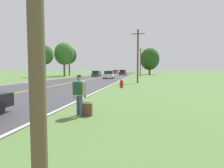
{
  "coord_description": "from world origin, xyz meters",
  "views": [
    {
      "loc": [
        10.34,
        -4.62,
        1.94
      ],
      "look_at": [
        8.04,
        9.56,
        0.87
      ],
      "focal_mm": 32.0,
      "sensor_mm": 36.0,
      "label": 1
    }
  ],
  "objects": [
    {
      "name": "tree_behind_sign",
      "position": [
        -10.43,
        45.26,
        5.93
      ],
      "size": [
        5.09,
        5.09,
        8.89
      ],
      "color": "brown",
      "rests_on": "ground"
    },
    {
      "name": "fire_hydrant",
      "position": [
        8.01,
        15.91,
        0.43
      ],
      "size": [
        0.47,
        0.31,
        0.85
      ],
      "color": "red",
      "rests_on": "ground"
    },
    {
      "name": "car_champagne_suv_horizon",
      "position": [
        -2.25,
        85.7,
        0.85
      ],
      "size": [
        1.94,
        4.3,
        1.59
      ],
      "rotation": [
        0.0,
        0.0,
        1.57
      ],
      "color": "black",
      "rests_on": "ground"
    },
    {
      "name": "suitcase",
      "position": [
        8.0,
        3.28,
        0.26
      ],
      "size": [
        0.46,
        0.2,
        0.57
      ],
      "rotation": [
        0.0,
        0.0,
        1.52
      ],
      "color": "brown",
      "rests_on": "ground"
    },
    {
      "name": "hitchhiker_person",
      "position": [
        7.7,
        3.19,
        1.05
      ],
      "size": [
        0.58,
        0.43,
        1.71
      ],
      "rotation": [
        0.0,
        0.0,
        1.52
      ],
      "color": "#475175",
      "rests_on": "ground"
    },
    {
      "name": "car_maroon_van_receding",
      "position": [
        3.48,
        59.95,
        0.91
      ],
      "size": [
        2.16,
        4.53,
        1.75
      ],
      "rotation": [
        0.0,
        0.0,
        -1.62
      ],
      "color": "black",
      "rests_on": "ground"
    },
    {
      "name": "car_dark_green_hatchback_mid_far",
      "position": [
        -1.9,
        45.74,
        0.82
      ],
      "size": [
        1.88,
        4.25,
        1.53
      ],
      "rotation": [
        0.0,
        0.0,
        1.6
      ],
      "color": "black",
      "rests_on": "ground"
    },
    {
      "name": "tree_left_verge",
      "position": [
        -11.86,
        52.41,
        6.04
      ],
      "size": [
        4.37,
        4.37,
        8.58
      ],
      "color": "brown",
      "rests_on": "ground"
    },
    {
      "name": "tree_mid_treeline",
      "position": [
        -13.52,
        40.76,
        5.37
      ],
      "size": [
        4.09,
        4.09,
        7.76
      ],
      "color": "brown",
      "rests_on": "ground"
    },
    {
      "name": "utility_pole_far",
      "position": [
        9.28,
        49.15,
        3.95
      ],
      "size": [
        1.8,
        0.24,
        7.59
      ],
      "color": "brown",
      "rests_on": "ground"
    },
    {
      "name": "utility_pole_midground",
      "position": [
        9.41,
        23.61,
        3.86
      ],
      "size": [
        1.8,
        0.24,
        7.42
      ],
      "color": "brown",
      "rests_on": "ground"
    },
    {
      "name": "car_white_sedan_mid_near",
      "position": [
        3.17,
        35.78,
        0.82
      ],
      "size": [
        1.94,
        3.93,
        1.6
      ],
      "rotation": [
        0.0,
        0.0,
        -1.56
      ],
      "color": "black",
      "rests_on": "ground"
    },
    {
      "name": "car_red_sedan_distant",
      "position": [
        -1.91,
        76.95,
        0.77
      ],
      "size": [
        1.99,
        4.82,
        1.46
      ],
      "rotation": [
        0.0,
        0.0,
        1.6
      ],
      "color": "black",
      "rests_on": "ground"
    },
    {
      "name": "tree_right_cluster",
      "position": [
        12.16,
        68.31,
        5.54
      ],
      "size": [
        6.82,
        6.82,
        9.48
      ],
      "color": "brown",
      "rests_on": "ground"
    }
  ]
}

